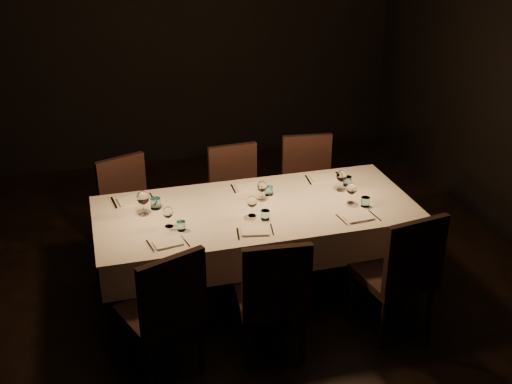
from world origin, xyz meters
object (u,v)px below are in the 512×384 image
object	(u,v)px
chair_far_center	(237,193)
chair_far_right	(309,183)
dining_table	(256,216)
chair_far_left	(129,205)
chair_near_center	(273,294)
chair_near_left	(165,308)
chair_near_right	(401,270)

from	to	relation	value
chair_far_center	chair_far_right	distance (m)	0.70
dining_table	chair_far_left	size ratio (longest dim) A/B	2.69
dining_table	chair_near_center	xyz separation A→B (m)	(-0.11, -0.85, -0.15)
chair_near_left	chair_far_right	bearing A→B (deg)	-155.21
chair_far_center	chair_near_right	bearing A→B (deg)	-66.80
chair_near_left	chair_near_right	distance (m)	1.71
chair_near_left	chair_far_center	world-z (taller)	chair_near_left
chair_near_right	chair_far_right	world-z (taller)	chair_near_right
chair_near_left	chair_far_left	world-z (taller)	chair_near_left
chair_far_center	dining_table	bearing A→B (deg)	-95.92
chair_near_right	chair_far_left	distance (m)	2.44
chair_far_left	dining_table	bearing A→B (deg)	-61.68
chair_far_left	chair_far_right	xyz separation A→B (m)	(1.67, -0.02, 0.02)
chair_far_left	chair_far_right	distance (m)	1.67
chair_near_right	chair_far_right	xyz separation A→B (m)	(-0.12, 1.64, -0.02)
dining_table	chair_near_left	size ratio (longest dim) A/B	2.55
chair_near_right	chair_far_left	world-z (taller)	chair_near_right
chair_near_center	chair_near_right	world-z (taller)	chair_near_right
dining_table	chair_far_left	xyz separation A→B (m)	(-0.94, 0.81, -0.17)
chair_near_left	chair_far_left	distance (m)	1.65
chair_near_left	chair_far_right	world-z (taller)	chair_near_left
dining_table	chair_far_center	world-z (taller)	chair_far_center
dining_table	chair_near_left	bearing A→B (deg)	-135.73
chair_near_center	chair_far_center	xyz separation A→B (m)	(0.15, 1.65, -0.01)
dining_table	chair_near_center	bearing A→B (deg)	-97.67
chair_far_left	chair_far_center	size ratio (longest dim) A/B	0.99
chair_near_left	chair_far_center	bearing A→B (deg)	-139.53
chair_near_left	chair_near_right	bearing A→B (deg)	158.61
chair_near_left	chair_near_right	xyz separation A→B (m)	(1.71, -0.01, 0.01)
dining_table	chair_near_left	world-z (taller)	chair_near_left
chair_near_center	chair_far_right	bearing A→B (deg)	-111.90
dining_table	chair_far_center	bearing A→B (deg)	87.30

